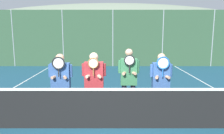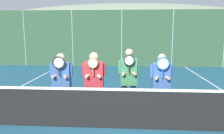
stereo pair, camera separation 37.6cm
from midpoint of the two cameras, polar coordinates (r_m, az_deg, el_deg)
The scene contains 13 objects.
ground_plane at distance 5.39m, azimuth 2.17°, elevation -15.71°, with size 120.00×120.00×0.00m, color navy.
hill_distant at distance 64.01m, azimuth 3.76°, elevation 7.41°, with size 97.85×54.36×19.03m.
clubhouse_building at distance 21.89m, azimuth 5.74°, elevation 8.25°, with size 19.93×5.50×3.64m.
fence_back at distance 14.08m, azimuth 3.34°, elevation 7.44°, with size 19.27×0.06×3.59m.
tennis_net at distance 5.20m, azimuth 2.21°, elevation -10.65°, with size 10.89×0.09×1.08m.
court_line_left_sideline at distance 9.21m, azimuth -23.43°, elevation -5.72°, with size 0.05×16.00×0.01m, color white.
player_leftmost at distance 5.84m, azimuth -11.32°, elevation -3.14°, with size 0.62×0.34×1.72m.
player_center_left at distance 5.71m, azimuth -2.84°, elevation -3.16°, with size 0.62×0.34×1.74m.
player_center_right at distance 5.77m, azimuth 6.29°, elevation -2.86°, with size 0.56×0.34×1.83m.
player_rightmost at distance 5.72m, azimuth 14.57°, elevation -3.69°, with size 0.57×0.34×1.73m.
car_far_left at distance 18.36m, azimuth -15.53°, elevation 4.96°, with size 4.55×1.98×1.89m.
car_left_of_center at distance 17.23m, azimuth 0.67°, elevation 5.01°, with size 4.14×2.07×1.88m.
car_center at distance 17.70m, azimuth 16.76°, elevation 4.55°, with size 4.11×2.08×1.75m.
Camera 2 is at (0.32, -4.87, 2.30)m, focal length 35.00 mm.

